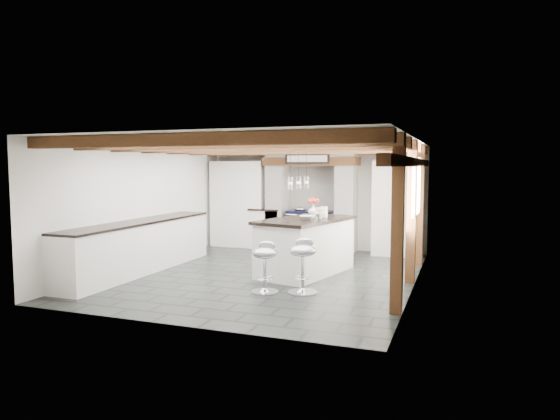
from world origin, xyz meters
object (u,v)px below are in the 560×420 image
(bar_stool_near, at_px, (303,259))
(bar_stool_far, at_px, (265,261))
(range_cooker, at_px, (311,230))
(kitchen_island, at_px, (306,245))

(bar_stool_near, height_order, bar_stool_far, bar_stool_near)
(bar_stool_far, bearing_deg, range_cooker, 85.59)
(kitchen_island, height_order, bar_stool_near, kitchen_island)
(range_cooker, xyz_separation_m, bar_stool_near, (0.99, -3.73, 0.05))
(bar_stool_near, distance_m, bar_stool_far, 0.56)
(kitchen_island, distance_m, bar_stool_far, 1.53)
(range_cooker, distance_m, kitchen_island, 2.45)
(bar_stool_near, xyz_separation_m, bar_stool_far, (-0.54, -0.16, -0.03))
(kitchen_island, xyz_separation_m, bar_stool_near, (0.37, -1.36, 0.01))
(range_cooker, xyz_separation_m, kitchen_island, (0.62, -2.37, 0.03))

